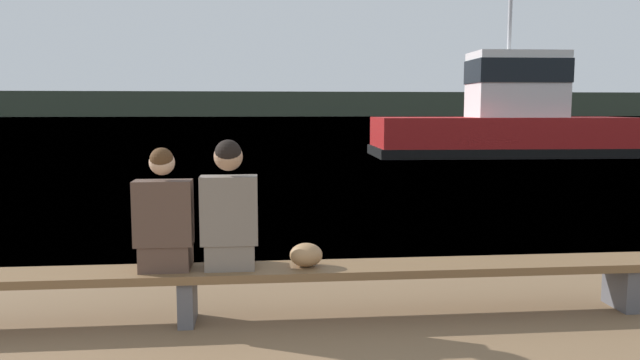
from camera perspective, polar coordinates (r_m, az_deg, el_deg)
water_surface at (r=126.36m, az=-6.27°, el=5.74°), size 240.00×240.00×0.00m
far_shoreline at (r=140.59m, az=-6.24°, el=6.90°), size 600.00×12.00×5.34m
bench_main at (r=5.07m, az=-12.06°, el=-8.78°), size 7.83×0.44×0.43m
person_left at (r=4.99m, az=-14.06°, el=-3.53°), size 0.44×0.40×0.96m
person_right at (r=4.93m, az=-8.29°, el=-2.97°), size 0.44×0.41×1.02m
shopping_bag at (r=5.01m, az=-1.28°, el=-6.86°), size 0.26×0.22×0.19m
tugboat_red at (r=23.36m, az=16.66°, el=5.00°), size 9.40×3.66×6.68m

